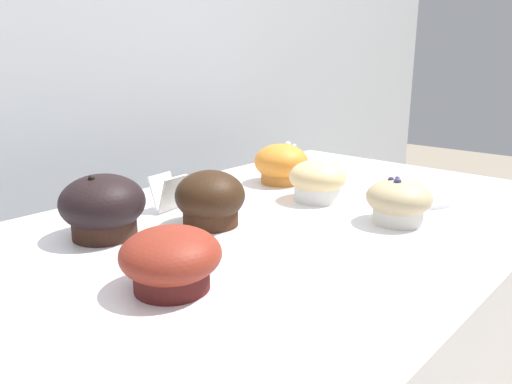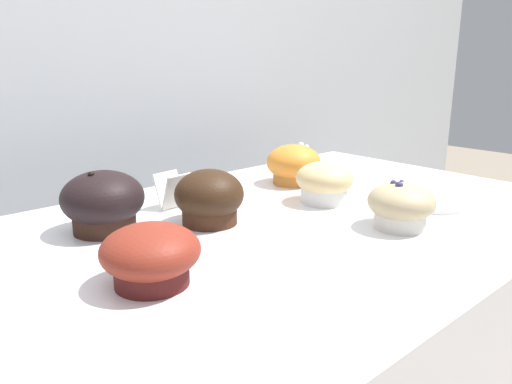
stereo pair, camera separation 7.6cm
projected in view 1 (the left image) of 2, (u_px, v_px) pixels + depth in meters
name	position (u px, v px, depth m)	size (l,w,h in m)	color
wall_back	(89.00, 186.00, 1.18)	(3.20, 0.10, 1.80)	#B2B7BC
muffin_front_center	(318.00, 181.00, 0.87)	(0.10, 0.10, 0.07)	white
muffin_back_left	(171.00, 259.00, 0.54)	(0.11, 0.11, 0.07)	#4F1918
muffin_back_right	(281.00, 164.00, 0.99)	(0.11, 0.11, 0.08)	#C97A30
muffin_front_left	(399.00, 201.00, 0.75)	(0.10, 0.10, 0.07)	silver
muffin_front_right	(210.00, 200.00, 0.74)	(0.10, 0.10, 0.08)	#412416
muffin_back_center	(103.00, 207.00, 0.69)	(0.12, 0.12, 0.09)	#321C15
serving_plate	(414.00, 194.00, 0.90)	(0.17, 0.17, 0.01)	white
price_card	(168.00, 193.00, 0.81)	(0.05, 0.05, 0.06)	white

